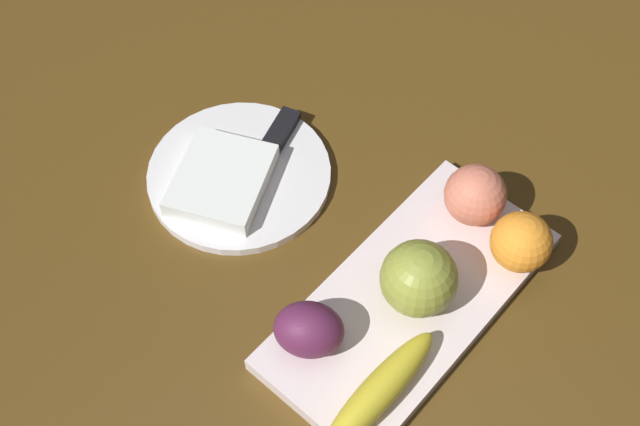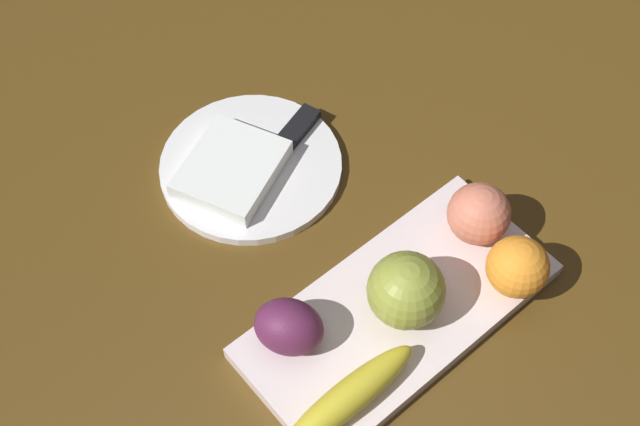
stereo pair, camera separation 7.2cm
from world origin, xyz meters
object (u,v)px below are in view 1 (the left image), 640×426
peach (475,195)px  dinner_plate (239,175)px  grape_bunch (309,330)px  folded_napkin (222,180)px  banana (379,391)px  apple (419,279)px  knife (271,148)px  fruit_tray (410,300)px  orange_near_apple (521,242)px

peach → dinner_plate: size_ratio=0.32×
grape_bunch → peach: bearing=172.8°
peach → dinner_plate: 0.28m
peach → folded_napkin: peach is taller
banana → grape_bunch: bearing=-88.9°
apple → knife: 0.26m
fruit_tray → dinner_plate: size_ratio=1.56×
grape_bunch → orange_near_apple: bearing=155.5°
dinner_plate → grape_bunch: bearing=62.2°
folded_napkin → orange_near_apple: bearing=113.9°
fruit_tray → orange_near_apple: bearing=152.9°
dinner_plate → folded_napkin: bearing=0.0°
fruit_tray → peach: size_ratio=4.92×
orange_near_apple → banana: bearing=-2.9°
fruit_tray → folded_napkin: 0.26m
grape_bunch → dinner_plate: bearing=-117.8°
banana → orange_near_apple: orange_near_apple is taller
orange_near_apple → grape_bunch: bearing=-24.5°
apple → dinner_plate: 0.26m
banana → apple: bearing=-159.3°
banana → fruit_tray: bearing=-156.8°
apple → banana: 0.12m
apple → peach: apple is taller
folded_napkin → grape_bunch: bearing=68.3°
fruit_tray → grape_bunch: 0.12m
dinner_plate → folded_napkin: size_ratio=1.81×
apple → dinner_plate: bearing=-89.7°
fruit_tray → apple: size_ratio=4.22×
banana → peach: size_ratio=2.34×
orange_near_apple → peach: peach is taller
apple → grape_bunch: (0.11, -0.05, -0.01)m
fruit_tray → knife: 0.25m
peach → apple: bearing=8.6°
apple → banana: size_ratio=0.50×
grape_bunch → dinner_plate: (-0.11, -0.21, -0.04)m
fruit_tray → peach: peach is taller
dinner_plate → knife: (-0.05, 0.01, 0.01)m
banana → folded_napkin: size_ratio=1.35×
peach → grape_bunch: (0.24, -0.03, -0.01)m
banana → grape_bunch: (0.00, -0.09, 0.01)m
fruit_tray → folded_napkin: folded_napkin is taller
fruit_tray → knife: bearing=-101.0°
grape_bunch → dinner_plate: grape_bunch is taller
banana → folded_napkin: bearing=-104.9°
peach → knife: peach is taller
fruit_tray → dinner_plate: 0.25m
banana → orange_near_apple: 0.22m
banana → dinner_plate: (-0.11, -0.30, -0.03)m
banana → peach: peach is taller
grape_bunch → knife: grape_bunch is taller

